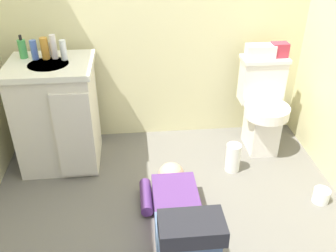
{
  "coord_description": "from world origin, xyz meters",
  "views": [
    {
      "loc": [
        -0.19,
        -1.82,
        1.77
      ],
      "look_at": [
        0.03,
        0.38,
        0.45
      ],
      "focal_mm": 39.99,
      "sensor_mm": 36.0,
      "label": 1
    }
  ],
  "objects_px": {
    "soap_dispenser": "(22,49)",
    "bottle_clear": "(63,50)",
    "vanity_cabinet": "(58,114)",
    "paper_towel_roll": "(233,158)",
    "toilet_paper_roll": "(321,196)",
    "bottle_blue": "(34,50)",
    "bottle_white": "(54,47)",
    "faucet": "(51,49)",
    "tissue_box": "(260,51)",
    "toiletry_bag": "(280,50)",
    "bottle_amber": "(45,48)",
    "person_plumber": "(180,219)",
    "toilet": "(262,107)"
  },
  "relations": [
    {
      "from": "faucet",
      "to": "bottle_amber",
      "type": "xyz_separation_m",
      "value": [
        -0.03,
        -0.05,
        0.03
      ]
    },
    {
      "from": "bottle_clear",
      "to": "person_plumber",
      "type": "bearing_deg",
      "value": -54.12
    },
    {
      "from": "person_plumber",
      "to": "bottle_white",
      "type": "relative_size",
      "value": 6.24
    },
    {
      "from": "bottle_blue",
      "to": "bottle_white",
      "type": "distance_m",
      "value": 0.14
    },
    {
      "from": "person_plumber",
      "to": "toiletry_bag",
      "type": "relative_size",
      "value": 8.59
    },
    {
      "from": "toiletry_bag",
      "to": "bottle_blue",
      "type": "relative_size",
      "value": 0.91
    },
    {
      "from": "bottle_clear",
      "to": "faucet",
      "type": "bearing_deg",
      "value": 140.08
    },
    {
      "from": "person_plumber",
      "to": "bottle_clear",
      "type": "relative_size",
      "value": 7.53
    },
    {
      "from": "paper_towel_roll",
      "to": "soap_dispenser",
      "type": "bearing_deg",
      "value": 165.44
    },
    {
      "from": "bottle_amber",
      "to": "bottle_white",
      "type": "height_order",
      "value": "bottle_white"
    },
    {
      "from": "person_plumber",
      "to": "tissue_box",
      "type": "distance_m",
      "value": 1.44
    },
    {
      "from": "bottle_clear",
      "to": "toilet_paper_roll",
      "type": "relative_size",
      "value": 1.29
    },
    {
      "from": "toilet",
      "to": "bottle_white",
      "type": "relative_size",
      "value": 4.39
    },
    {
      "from": "paper_towel_roll",
      "to": "toiletry_bag",
      "type": "bearing_deg",
      "value": 45.35
    },
    {
      "from": "toilet",
      "to": "person_plumber",
      "type": "bearing_deg",
      "value": -129.1
    },
    {
      "from": "tissue_box",
      "to": "paper_towel_roll",
      "type": "xyz_separation_m",
      "value": [
        -0.25,
        -0.41,
        -0.69
      ]
    },
    {
      "from": "bottle_amber",
      "to": "toilet_paper_roll",
      "type": "xyz_separation_m",
      "value": [
        1.85,
        -0.76,
        -0.85
      ]
    },
    {
      "from": "faucet",
      "to": "tissue_box",
      "type": "distance_m",
      "value": 1.56
    },
    {
      "from": "toilet",
      "to": "toiletry_bag",
      "type": "height_order",
      "value": "toiletry_bag"
    },
    {
      "from": "faucet",
      "to": "paper_towel_roll",
      "type": "relative_size",
      "value": 0.44
    },
    {
      "from": "bottle_clear",
      "to": "soap_dispenser",
      "type": "bearing_deg",
      "value": 167.32
    },
    {
      "from": "toilet",
      "to": "tissue_box",
      "type": "relative_size",
      "value": 3.41
    },
    {
      "from": "bottle_white",
      "to": "toilet",
      "type": "bearing_deg",
      "value": -1.27
    },
    {
      "from": "soap_dispenser",
      "to": "paper_towel_roll",
      "type": "relative_size",
      "value": 0.73
    },
    {
      "from": "bottle_blue",
      "to": "toilet_paper_roll",
      "type": "bearing_deg",
      "value": -21.6
    },
    {
      "from": "vanity_cabinet",
      "to": "paper_towel_roll",
      "type": "height_order",
      "value": "vanity_cabinet"
    },
    {
      "from": "toilet",
      "to": "faucet",
      "type": "relative_size",
      "value": 7.5
    },
    {
      "from": "person_plumber",
      "to": "soap_dispenser",
      "type": "relative_size",
      "value": 6.42
    },
    {
      "from": "person_plumber",
      "to": "tissue_box",
      "type": "relative_size",
      "value": 4.84
    },
    {
      "from": "toilet",
      "to": "bottle_clear",
      "type": "xyz_separation_m",
      "value": [
        -1.5,
        0.0,
        0.52
      ]
    },
    {
      "from": "toilet",
      "to": "vanity_cabinet",
      "type": "relative_size",
      "value": 0.91
    },
    {
      "from": "tissue_box",
      "to": "toiletry_bag",
      "type": "height_order",
      "value": "toiletry_bag"
    },
    {
      "from": "bottle_blue",
      "to": "person_plumber",
      "type": "bearing_deg",
      "value": -47.79
    },
    {
      "from": "toiletry_bag",
      "to": "bottle_clear",
      "type": "distance_m",
      "value": 1.61
    },
    {
      "from": "faucet",
      "to": "toilet_paper_roll",
      "type": "xyz_separation_m",
      "value": [
        1.82,
        -0.82,
        -0.82
      ]
    },
    {
      "from": "toiletry_bag",
      "to": "soap_dispenser",
      "type": "height_order",
      "value": "soap_dispenser"
    },
    {
      "from": "person_plumber",
      "to": "bottle_clear",
      "type": "height_order",
      "value": "bottle_clear"
    },
    {
      "from": "paper_towel_roll",
      "to": "toilet_paper_roll",
      "type": "bearing_deg",
      "value": -38.34
    },
    {
      "from": "toilet_paper_roll",
      "to": "bottle_blue",
      "type": "bearing_deg",
      "value": 158.4
    },
    {
      "from": "toiletry_bag",
      "to": "bottle_clear",
      "type": "relative_size",
      "value": 0.88
    },
    {
      "from": "faucet",
      "to": "bottle_blue",
      "type": "xyz_separation_m",
      "value": [
        -0.1,
        -0.06,
        0.02
      ]
    },
    {
      "from": "vanity_cabinet",
      "to": "bottle_amber",
      "type": "xyz_separation_m",
      "value": [
        -0.03,
        0.09,
        0.48
      ]
    },
    {
      "from": "bottle_clear",
      "to": "vanity_cabinet",
      "type": "bearing_deg",
      "value": -148.77
    },
    {
      "from": "vanity_cabinet",
      "to": "toiletry_bag",
      "type": "xyz_separation_m",
      "value": [
        1.7,
        0.15,
        0.39
      ]
    },
    {
      "from": "soap_dispenser",
      "to": "bottle_clear",
      "type": "bearing_deg",
      "value": -12.68
    },
    {
      "from": "soap_dispenser",
      "to": "bottle_clear",
      "type": "relative_size",
      "value": 1.17
    },
    {
      "from": "soap_dispenser",
      "to": "person_plumber",
      "type": "bearing_deg",
      "value": -46.2
    },
    {
      "from": "soap_dispenser",
      "to": "bottle_clear",
      "type": "xyz_separation_m",
      "value": [
        0.29,
        -0.07,
        0.0
      ]
    },
    {
      "from": "bottle_blue",
      "to": "bottle_white",
      "type": "relative_size",
      "value": 0.8
    },
    {
      "from": "faucet",
      "to": "bottle_white",
      "type": "bearing_deg",
      "value": -58.09
    }
  ]
}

